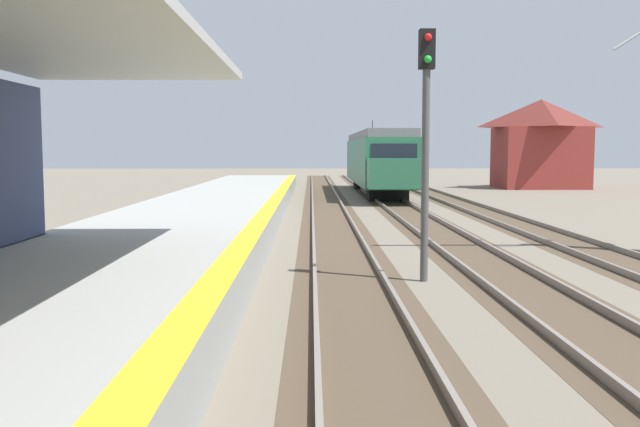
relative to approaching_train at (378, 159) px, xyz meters
name	(u,v)px	position (x,y,z in m)	size (l,w,h in m)	color
station_platform	(101,285)	(-7.80, -32.13, -1.73)	(5.00, 80.00, 0.91)	#999993
track_pair_nearest_platform	(346,268)	(-3.40, -28.13, -2.13)	(2.34, 120.00, 0.16)	#4C3D2D
track_pair_middle	(493,268)	(0.00, -28.13, -2.13)	(2.34, 120.00, 0.16)	#4C3D2D
track_pair_far_side	(640,267)	(3.40, -28.13, -2.13)	(2.34, 120.00, 0.16)	#4C3D2D
approaching_train	(378,159)	(0.00, 0.00, 0.00)	(2.93, 19.60, 4.76)	#286647
rail_signal_post	(426,128)	(-1.83, -29.51, 1.02)	(0.32, 0.34, 5.20)	#4C4C4C
distant_trackside_house	(540,142)	(12.40, 6.66, 1.16)	(6.60, 5.28, 6.40)	maroon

